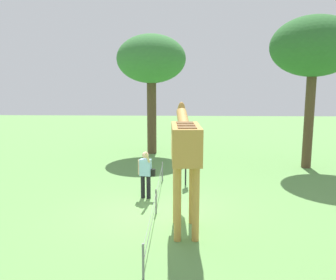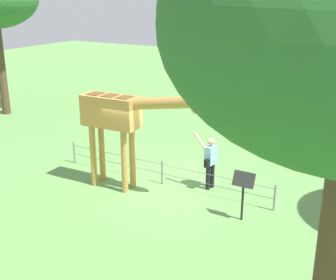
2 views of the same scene
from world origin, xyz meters
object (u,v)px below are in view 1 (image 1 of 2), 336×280
(giraffe, at_px, (185,146))
(tree_northeast, at_px, (151,60))
(tree_east, at_px, (314,48))
(visitor, at_px, (146,172))
(info_sign, at_px, (186,161))

(giraffe, relative_size, tree_northeast, 0.58)
(giraffe, relative_size, tree_east, 0.55)
(giraffe, xyz_separation_m, tree_east, (6.83, -5.58, 3.10))
(visitor, bearing_deg, giraffe, -151.06)
(giraffe, bearing_deg, info_sign, -1.01)
(tree_northeast, bearing_deg, info_sign, -163.47)
(tree_east, distance_m, info_sign, 7.63)
(giraffe, distance_m, visitor, 2.93)
(giraffe, height_order, tree_northeast, tree_northeast)
(tree_east, bearing_deg, giraffe, 140.76)
(giraffe, height_order, info_sign, giraffe)
(giraffe, bearing_deg, visitor, 28.94)
(giraffe, relative_size, info_sign, 2.78)
(visitor, relative_size, tree_northeast, 0.27)
(tree_northeast, relative_size, info_sign, 4.78)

